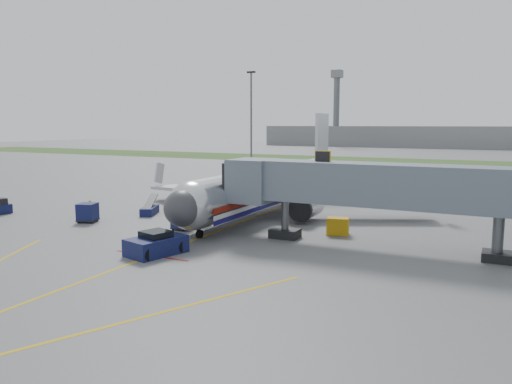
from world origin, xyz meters
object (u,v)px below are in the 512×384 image
at_px(belt_loader, 150,210).
at_px(ramp_worker, 90,209).
at_px(pushback_tug, 156,244).
at_px(airliner, 270,186).

xyz_separation_m(belt_loader, ramp_worker, (-4.15, -3.71, 0.38)).
distance_m(pushback_tug, belt_loader, 15.66).
bearing_deg(ramp_worker, airliner, -11.21).
bearing_deg(belt_loader, ramp_worker, -138.24).
bearing_deg(belt_loader, pushback_tug, -50.04).
xyz_separation_m(airliner, ramp_worker, (-14.17, -10.46, -1.82)).
height_order(airliner, belt_loader, airliner).
distance_m(pushback_tug, ramp_worker, 16.45).
bearing_deg(pushback_tug, belt_loader, 129.96).
bearing_deg(ramp_worker, pushback_tug, -77.90).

